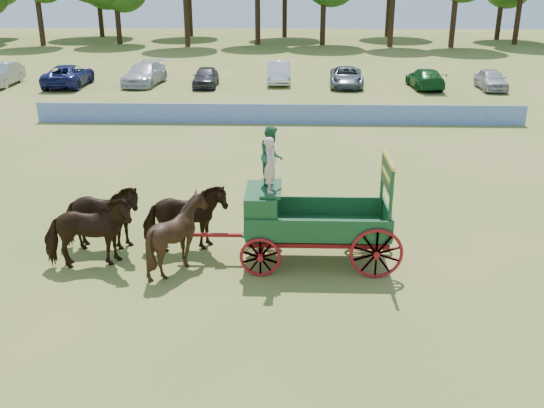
{
  "coord_description": "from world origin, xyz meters",
  "views": [
    {
      "loc": [
        -0.35,
        -13.76,
        7.41
      ],
      "look_at": [
        -0.87,
        2.4,
        1.3
      ],
      "focal_mm": 40.0,
      "sensor_mm": 36.0,
      "label": 1
    }
  ],
  "objects": [
    {
      "name": "sponsor_banner",
      "position": [
        -1.0,
        18.0,
        0.53
      ],
      "size": [
        26.0,
        0.08,
        1.05
      ],
      "primitive_type": "cube",
      "color": "#2140B3",
      "rests_on": "ground"
    },
    {
      "name": "horse_wheel_right",
      "position": [
        -3.31,
        1.95,
        1.0
      ],
      "size": [
        2.55,
        1.6,
        1.99
      ],
      "primitive_type": "imported",
      "rotation": [
        0.0,
        0.0,
        1.81
      ],
      "color": "black",
      "rests_on": "ground"
    },
    {
      "name": "farm_dray",
      "position": [
        -0.35,
        1.44,
        1.63
      ],
      "size": [
        5.99,
        2.0,
        3.72
      ],
      "color": "maroon",
      "rests_on": "ground"
    },
    {
      "name": "horse_lead_left",
      "position": [
        -5.71,
        0.85,
        1.0
      ],
      "size": [
        2.55,
        1.6,
        1.99
      ],
      "primitive_type": "imported",
      "rotation": [
        0.0,
        0.0,
        1.81
      ],
      "color": "black",
      "rests_on": "ground"
    },
    {
      "name": "horse_wheel_left",
      "position": [
        -3.31,
        0.85,
        1.0
      ],
      "size": [
        2.17,
        2.03,
        2.0
      ],
      "primitive_type": "imported",
      "rotation": [
        0.0,
        0.0,
        1.83
      ],
      "color": "black",
      "rests_on": "ground"
    },
    {
      "name": "ground",
      "position": [
        0.0,
        0.0,
        0.0
      ],
      "size": [
        160.0,
        160.0,
        0.0
      ],
      "primitive_type": "plane",
      "color": "olive",
      "rests_on": "ground"
    },
    {
      "name": "horse_lead_right",
      "position": [
        -5.71,
        1.95,
        1.0
      ],
      "size": [
        2.41,
        1.2,
        1.99
      ],
      "primitive_type": "imported",
      "rotation": [
        0.0,
        0.0,
        1.62
      ],
      "color": "black",
      "rests_on": "ground"
    },
    {
      "name": "parked_cars",
      "position": [
        -7.07,
        29.56,
        0.74
      ],
      "size": [
        41.35,
        6.97,
        1.59
      ],
      "color": "silver",
      "rests_on": "ground"
    }
  ]
}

